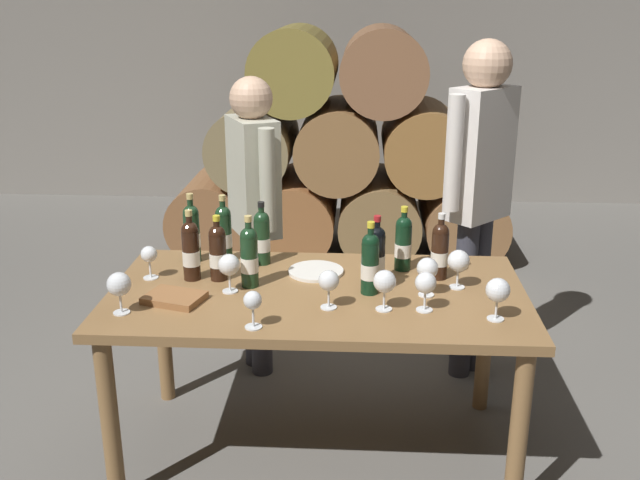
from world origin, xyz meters
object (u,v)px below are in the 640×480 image
wine_glass_2 (119,285)px  wine_glass_4 (498,291)px  wine_bottle_7 (249,256)px  sommelier_presenting (479,180)px  wine_bottle_2 (192,232)px  wine_bottle_5 (262,237)px  wine_bottle_9 (376,254)px  tasting_notebook (174,298)px  wine_bottle_3 (440,250)px  wine_bottle_1 (403,242)px  wine_glass_8 (427,269)px  wine_bottle_0 (218,252)px  wine_bottle_6 (224,233)px  wine_bottle_8 (191,250)px  taster_seated_left (254,203)px  wine_glass_6 (426,284)px  wine_glass_9 (149,256)px  wine_glass_3 (329,282)px  wine_glass_0 (385,282)px  wine_glass_5 (459,262)px  serving_plate (316,271)px  wine_bottle_4 (370,263)px  wine_glass_1 (253,302)px  wine_glass_7 (229,266)px

wine_glass_2 → wine_glass_4: bearing=1.0°
wine_bottle_7 → sommelier_presenting: bearing=34.8°
sommelier_presenting → wine_glass_2: bearing=-145.6°
wine_bottle_2 → sommelier_presenting: 1.41m
wine_bottle_7 → wine_bottle_5: bearing=86.4°
wine_glass_4 → wine_bottle_9: bearing=142.5°
wine_bottle_7 → tasting_notebook: 0.35m
wine_bottle_3 → wine_bottle_1: bearing=148.1°
wine_glass_2 → wine_glass_8: 1.19m
wine_bottle_1 → wine_bottle_3: same height
wine_glass_2 → wine_glass_4: size_ratio=1.01×
wine_bottle_0 → tasting_notebook: 0.29m
wine_bottle_0 → wine_bottle_6: 0.23m
wine_bottle_3 → wine_bottle_9: bearing=-165.7°
wine_bottle_8 → taster_seated_left: 0.65m
wine_glass_6 → sommelier_presenting: bearing=70.6°
wine_bottle_5 → wine_glass_6: size_ratio=1.84×
wine_bottle_1 → wine_glass_9: bearing=-171.2°
sommelier_presenting → wine_bottle_1: bearing=-128.4°
wine_bottle_0 → wine_glass_3: (0.48, -0.27, -0.01)m
wine_bottle_2 → wine_glass_0: size_ratio=1.96×
wine_bottle_8 → wine_glass_8: bearing=-7.0°
wine_bottle_5 → wine_glass_0: size_ratio=1.78×
wine_bottle_5 → wine_bottle_9: (0.50, -0.20, 0.00)m
wine_bottle_7 → wine_glass_8: bearing=-4.6°
wine_glass_2 → taster_seated_left: taster_seated_left is taller
tasting_notebook → wine_glass_5: bearing=26.7°
wine_bottle_5 → wine_glass_0: 0.71m
wine_bottle_2 → wine_bottle_9: size_ratio=1.08×
wine_glass_3 → wine_glass_8: bearing=20.5°
wine_bottle_2 → taster_seated_left: taster_seated_left is taller
wine_bottle_5 → sommelier_presenting: sommelier_presenting is taller
wine_glass_6 → wine_glass_8: size_ratio=0.98×
wine_glass_3 → serving_plate: size_ratio=0.64×
wine_bottle_2 → wine_glass_0: bearing=-29.8°
wine_glass_8 → sommelier_presenting: size_ratio=0.09×
wine_glass_0 → serving_plate: 0.48m
wine_bottle_4 → sommelier_presenting: sommelier_presenting is taller
wine_bottle_0 → wine_glass_4: wine_bottle_0 is taller
wine_bottle_4 → wine_glass_5: size_ratio=1.84×
wine_bottle_5 → serving_plate: (0.25, -0.10, -0.12)m
wine_glass_2 → serving_plate: 0.85m
wine_glass_1 → wine_glass_6: wine_glass_6 is taller
wine_bottle_8 → wine_glass_6: size_ratio=1.96×
wine_bottle_6 → wine_bottle_9: wine_bottle_6 is taller
wine_glass_7 → wine_bottle_2: bearing=123.5°
taster_seated_left → wine_bottle_2: bearing=-118.9°
wine_bottle_1 → wine_glass_9: (-1.08, -0.17, -0.02)m
tasting_notebook → sommelier_presenting: size_ratio=0.13×
wine_bottle_3 → wine_glass_2: wine_bottle_3 is taller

